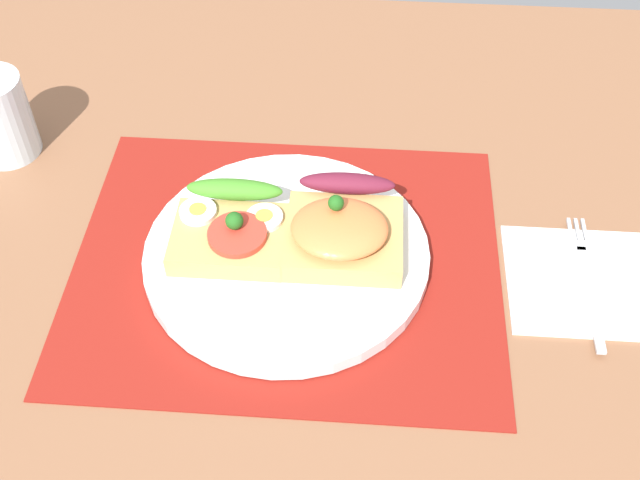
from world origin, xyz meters
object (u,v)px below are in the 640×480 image
(fork, at_px, (586,277))
(plate, at_px, (287,255))
(sandwich_salmon, at_px, (343,228))
(sandwich_egg_tomato, at_px, (231,229))
(napkin, at_px, (582,280))

(fork, bearing_deg, plate, 178.95)
(sandwich_salmon, bearing_deg, sandwich_egg_tomato, -178.23)
(plate, relative_size, sandwich_salmon, 2.39)
(sandwich_egg_tomato, xyz_separation_m, sandwich_salmon, (0.10, 0.00, 0.00))
(sandwich_egg_tomato, xyz_separation_m, napkin, (0.31, -0.01, -0.03))
(plate, height_order, fork, plate)
(napkin, distance_m, fork, 0.01)
(plate, bearing_deg, sandwich_salmon, 12.80)
(plate, bearing_deg, sandwich_egg_tomato, 170.75)
(sandwich_egg_tomato, relative_size, fork, 0.66)
(sandwich_egg_tomato, bearing_deg, napkin, -2.44)
(plate, xyz_separation_m, sandwich_salmon, (0.05, 0.01, 0.03))
(sandwich_salmon, xyz_separation_m, fork, (0.22, -0.02, -0.03))
(sandwich_egg_tomato, xyz_separation_m, fork, (0.32, -0.01, -0.02))
(sandwich_salmon, bearing_deg, plate, -167.20)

